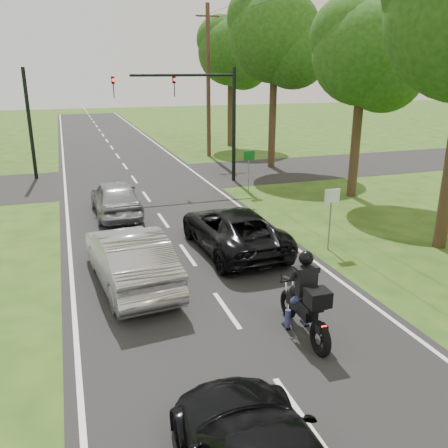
{
  "coord_description": "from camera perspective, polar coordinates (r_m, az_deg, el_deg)",
  "views": [
    {
      "loc": [
        -3.51,
        -10.24,
        5.86
      ],
      "look_at": [
        0.94,
        3.0,
        1.3
      ],
      "focal_mm": 38.0,
      "sensor_mm": 36.0,
      "label": 1
    }
  ],
  "objects": [
    {
      "name": "sign_green",
      "position": [
        23.22,
        3.01,
        7.48
      ],
      "size": [
        0.55,
        0.07,
        2.12
      ],
      "color": "slate",
      "rests_on": "ground"
    },
    {
      "name": "motorcycle_rider",
      "position": [
        11.0,
        9.81,
        -9.45
      ],
      "size": [
        0.69,
        2.43,
        2.1
      ],
      "rotation": [
        0.0,
        0.0,
        -0.03
      ],
      "color": "black",
      "rests_on": "ground"
    },
    {
      "name": "road",
      "position": [
        21.36,
        -8.41,
        1.97
      ],
      "size": [
        8.0,
        100.0,
        0.01
      ],
      "primitive_type": "cube",
      "color": "black",
      "rests_on": "ground"
    },
    {
      "name": "silver_suv",
      "position": [
        20.3,
        -12.89,
        3.11
      ],
      "size": [
        1.91,
        4.51,
        1.52
      ],
      "primitive_type": "imported",
      "rotation": [
        0.0,
        0.0,
        3.17
      ],
      "color": "#95979C",
      "rests_on": "road"
    },
    {
      "name": "tree_row_c",
      "position": [
        23.21,
        17.17,
        18.25
      ],
      "size": [
        4.8,
        4.65,
        8.76
      ],
      "color": "#332316",
      "rests_on": "ground"
    },
    {
      "name": "sign_white",
      "position": [
        16.13,
        12.8,
        2.31
      ],
      "size": [
        0.55,
        0.07,
        2.12
      ],
      "color": "slate",
      "rests_on": "ground"
    },
    {
      "name": "cross_road",
      "position": [
        27.11,
        -10.75,
        5.29
      ],
      "size": [
        60.0,
        7.0,
        0.01
      ],
      "primitive_type": "cube",
      "color": "black",
      "rests_on": "ground"
    },
    {
      "name": "utility_pole_far",
      "position": [
        33.68,
        -1.9,
        16.75
      ],
      "size": [
        1.6,
        0.28,
        10.0
      ],
      "color": "#513225",
      "rests_on": "ground"
    },
    {
      "name": "silver_sedan",
      "position": [
        13.59,
        -11.28,
        -3.99
      ],
      "size": [
        2.23,
        5.15,
        1.65
      ],
      "primitive_type": "imported",
      "rotation": [
        0.0,
        0.0,
        3.24
      ],
      "color": "#A4A3A8",
      "rests_on": "road"
    },
    {
      "name": "dark_suv",
      "position": [
        15.97,
        1.06,
        -0.63
      ],
      "size": [
        2.63,
        5.33,
        1.46
      ],
      "primitive_type": "imported",
      "rotation": [
        0.0,
        0.0,
        3.18
      ],
      "color": "black",
      "rests_on": "road"
    },
    {
      "name": "signal_pole_far",
      "position": [
        28.43,
        -22.32,
        10.99
      ],
      "size": [
        0.2,
        0.2,
        6.0
      ],
      "primitive_type": "cylinder",
      "color": "black",
      "rests_on": "ground"
    },
    {
      "name": "traffic_signal",
      "position": [
        25.24,
        -2.89,
        14.14
      ],
      "size": [
        6.38,
        0.44,
        6.0
      ],
      "color": "black",
      "rests_on": "ground"
    },
    {
      "name": "tree_row_e",
      "position": [
        38.3,
        1.32,
        19.53
      ],
      "size": [
        5.28,
        5.12,
        9.61
      ],
      "color": "#332316",
      "rests_on": "ground"
    },
    {
      "name": "tree_row_d",
      "position": [
        29.84,
        6.91,
        20.97
      ],
      "size": [
        5.76,
        5.58,
        10.45
      ],
      "color": "#332316",
      "rests_on": "ground"
    },
    {
      "name": "ground",
      "position": [
        12.31,
        0.31,
        -10.35
      ],
      "size": [
        140.0,
        140.0,
        0.0
      ],
      "primitive_type": "plane",
      "color": "#254A14",
      "rests_on": "ground"
    }
  ]
}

